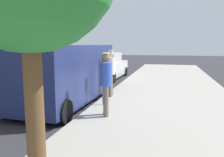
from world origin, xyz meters
TOP-DOWN VIEW (x-y plane):
  - ground_plane at (0.00, 0.00)m, footprint 80.00×80.00m
  - sidewalk_slab at (3.50, 0.00)m, footprint 5.00×32.00m
  - parking_meter_near at (1.35, -0.66)m, footprint 0.14×0.18m
  - pedestrian_in_blue at (1.77, -1.83)m, footprint 0.34×0.35m
  - pedestrian_in_white at (1.27, 0.62)m, footprint 0.34×0.36m
  - parked_van at (-0.15, -0.28)m, footprint 2.25×5.25m
  - parked_sedan_ahead at (-0.44, 6.19)m, footprint 2.03×4.44m

SIDE VIEW (x-z plane):
  - ground_plane at x=0.00m, z-range 0.00..0.00m
  - sidewalk_slab at x=3.50m, z-range 0.00..0.15m
  - parked_sedan_ahead at x=-0.44m, z-range -0.08..1.57m
  - parked_van at x=-0.15m, z-range 0.08..2.23m
  - parking_meter_near at x=1.35m, z-range 0.42..1.94m
  - pedestrian_in_blue at x=1.77m, z-range 0.29..2.09m
  - pedestrian_in_white at x=1.27m, z-range 0.29..2.10m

